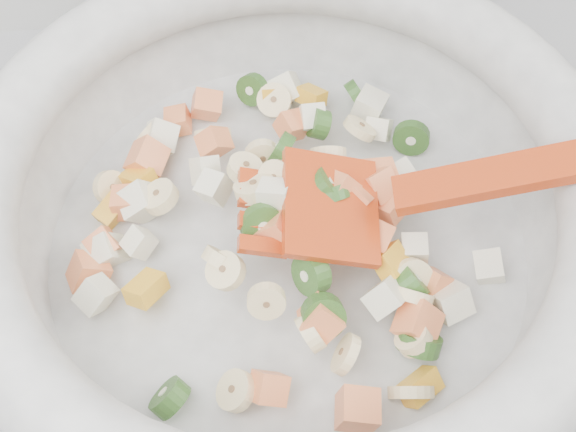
{
  "coord_description": "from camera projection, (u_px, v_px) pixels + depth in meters",
  "views": [
    {
      "loc": [
        -0.06,
        1.22,
        1.34
      ],
      "look_at": [
        -0.04,
        1.48,
        0.95
      ],
      "focal_mm": 45.0,
      "sensor_mm": 36.0,
      "label": 1
    }
  ],
  "objects": [
    {
      "name": "mixing_bowl",
      "position": [
        289.0,
        204.0,
        0.46
      ],
      "size": [
        0.51,
        0.42,
        0.15
      ],
      "color": "silver",
      "rests_on": "counter"
    }
  ]
}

